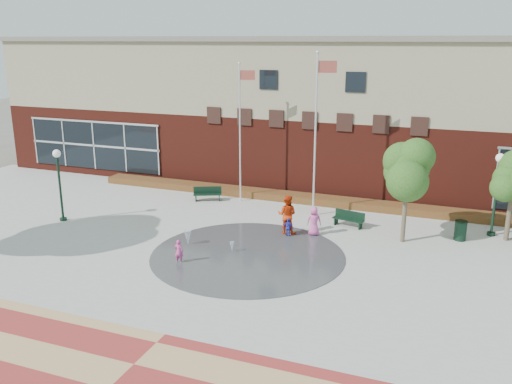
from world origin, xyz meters
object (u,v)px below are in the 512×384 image
(trash_can, at_px, (460,231))
(child_splash, at_px, (179,251))
(bench_left, at_px, (208,197))
(flagpole_right, at_px, (317,127))
(flagpole_left, at_px, (241,126))

(trash_can, height_order, child_splash, child_splash)
(bench_left, xyz_separation_m, trash_can, (13.77, -1.54, 0.22))
(trash_can, xyz_separation_m, child_splash, (-10.89, -7.05, 0.04))
(flagpole_right, relative_size, child_splash, 8.17)
(bench_left, relative_size, child_splash, 1.59)
(bench_left, height_order, child_splash, child_splash)
(flagpole_right, distance_m, bench_left, 7.87)
(flagpole_left, distance_m, trash_can, 12.76)
(flagpole_left, xyz_separation_m, bench_left, (-1.82, -0.69, -4.10))
(flagpole_left, bearing_deg, child_splash, -100.61)
(flagpole_left, bearing_deg, bench_left, -176.37)
(bench_left, bearing_deg, trash_can, -31.19)
(trash_can, bearing_deg, child_splash, -147.06)
(flagpole_right, relative_size, trash_can, 8.94)
(trash_can, bearing_deg, flagpole_left, 169.45)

